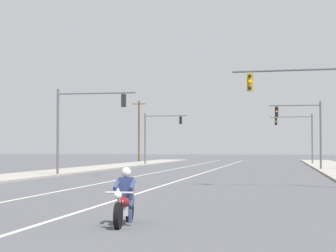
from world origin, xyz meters
name	(u,v)px	position (x,y,z in m)	size (l,w,h in m)	color
lane_stripe_center	(207,172)	(-0.05, 45.00, 0.00)	(0.16, 100.00, 0.01)	beige
lane_stripe_left	(163,171)	(-3.89, 45.00, 0.00)	(0.16, 100.00, 0.01)	beige
sidewalk_kerb_left	(59,172)	(-11.37, 40.00, 0.07)	(4.40, 110.00, 0.14)	#9E998E
motorcycle_with_rider	(124,202)	(2.13, 7.71, 0.59)	(0.70, 2.19, 1.46)	black
traffic_signal_near_right	(317,103)	(7.83, 23.77, 4.17)	(6.05, 0.57, 6.20)	#56565B
traffic_signal_near_left	(81,117)	(-7.90, 34.76, 4.15)	(5.80, 0.37, 6.20)	#56565B
traffic_signal_mid_right	(306,125)	(8.27, 49.84, 4.08)	(4.66, 0.37, 6.20)	#56565B
traffic_signal_mid_left	(157,130)	(-8.44, 65.59, 4.12)	(5.19, 0.38, 6.20)	#56565B
traffic_signal_far_right	(300,131)	(8.36, 70.64, 4.12)	(5.21, 0.46, 6.20)	#56565B
utility_pole_left_far	(139,130)	(-13.92, 79.85, 4.56)	(1.91, 0.26, 8.75)	brown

